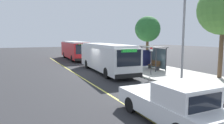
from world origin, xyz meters
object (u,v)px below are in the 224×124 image
at_px(transit_bus_main, 106,57).
at_px(transit_bus_second, 75,50).
at_px(pickup_truck, 172,104).
at_px(route_sign_post, 151,56).
at_px(waiting_bench, 154,65).
at_px(pedestrian_commuter, 138,62).

xyz_separation_m(transit_bus_main, transit_bus_second, (-13.47, 0.22, 0.00)).
distance_m(transit_bus_second, pickup_truck, 26.68).
distance_m(transit_bus_second, route_sign_post, 17.77).
distance_m(transit_bus_main, transit_bus_second, 13.47).
bearing_deg(waiting_bench, transit_bus_main, -105.23).
height_order(transit_bus_second, pickup_truck, transit_bus_second).
bearing_deg(route_sign_post, pickup_truck, -31.16).
distance_m(pickup_truck, pedestrian_commuter, 12.57).
bearing_deg(transit_bus_main, waiting_bench, 74.77).
relative_size(waiting_bench, pedestrian_commuter, 0.95).
distance_m(transit_bus_main, pedestrian_commuter, 3.37).
xyz_separation_m(transit_bus_second, route_sign_post, (17.58, 2.58, 0.34)).
height_order(transit_bus_second, route_sign_post, same).
height_order(transit_bus_second, waiting_bench, transit_bus_second).
bearing_deg(pedestrian_commuter, route_sign_post, -1.34).
height_order(pickup_truck, pedestrian_commuter, pickup_truck).
bearing_deg(route_sign_post, transit_bus_second, -171.66).
relative_size(transit_bus_main, route_sign_post, 3.88).
distance_m(pickup_truck, route_sign_post, 10.50).
bearing_deg(transit_bus_main, route_sign_post, 34.19).
bearing_deg(pedestrian_commuter, waiting_bench, 97.75).
bearing_deg(transit_bus_main, transit_bus_second, 179.07).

